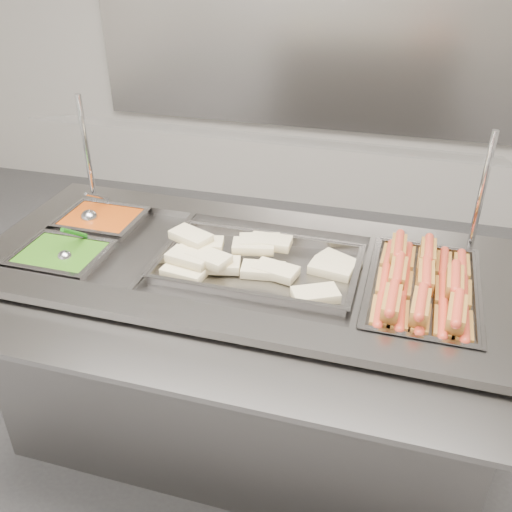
% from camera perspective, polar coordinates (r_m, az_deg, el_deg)
% --- Properties ---
extents(ground, '(6.00, 6.00, 0.00)m').
position_cam_1_polar(ground, '(2.33, -6.45, -21.94)').
color(ground, '#4C4C4F').
rests_on(ground, ground).
extents(back_panel, '(3.00, 0.04, 1.20)m').
position_cam_1_polar(back_panel, '(3.82, 6.55, 21.20)').
color(back_panel, '#A09B95').
rests_on(back_panel, ground).
extents(steam_counter, '(1.79, 0.81, 0.85)m').
position_cam_1_polar(steam_counter, '(2.17, -1.22, -9.95)').
color(steam_counter, slate).
rests_on(steam_counter, ground).
extents(tray_rail, '(1.71, 0.38, 0.05)m').
position_cam_1_polar(tray_rail, '(1.58, -6.66, -10.62)').
color(tray_rail, slate).
rests_on(tray_rail, steam_counter).
extents(sneeze_guard, '(1.57, 0.30, 0.42)m').
position_cam_1_polar(sneeze_guard, '(1.95, 0.37, 11.44)').
color(sneeze_guard, '#BABABF').
rests_on(sneeze_guard, steam_counter).
extents(pan_hotdogs, '(0.33, 0.53, 0.09)m').
position_cam_1_polar(pan_hotdogs, '(1.88, 16.21, -3.99)').
color(pan_hotdogs, gray).
rests_on(pan_hotdogs, steam_counter).
extents(pan_wraps, '(0.65, 0.39, 0.07)m').
position_cam_1_polar(pan_wraps, '(1.92, 0.27, -1.22)').
color(pan_wraps, gray).
rests_on(pan_wraps, steam_counter).
extents(pan_beans, '(0.29, 0.23, 0.09)m').
position_cam_1_polar(pan_beans, '(2.28, -15.12, 2.85)').
color(pan_beans, gray).
rests_on(pan_beans, steam_counter).
extents(pan_peas, '(0.29, 0.23, 0.09)m').
position_cam_1_polar(pan_peas, '(2.08, -18.77, -0.65)').
color(pan_peas, gray).
rests_on(pan_peas, steam_counter).
extents(hotdogs_in_buns, '(0.29, 0.49, 0.11)m').
position_cam_1_polar(hotdogs_in_buns, '(1.85, 16.29, -2.93)').
color(hotdogs_in_buns, brown).
rests_on(hotdogs_in_buns, pan_hotdogs).
extents(tortilla_wraps, '(0.67, 0.34, 0.09)m').
position_cam_1_polar(tortilla_wraps, '(1.91, -1.07, -0.29)').
color(tortilla_wraps, beige).
rests_on(tortilla_wraps, pan_wraps).
extents(ladle, '(0.07, 0.19, 0.14)m').
position_cam_1_polar(ladle, '(2.27, -16.27, 3.80)').
color(ladle, silver).
rests_on(ladle, pan_beans).
extents(serving_spoon, '(0.05, 0.17, 0.13)m').
position_cam_1_polar(serving_spoon, '(2.04, -18.40, 0.29)').
color(serving_spoon, silver).
rests_on(serving_spoon, pan_peas).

